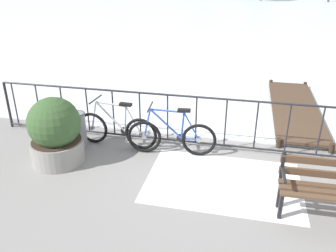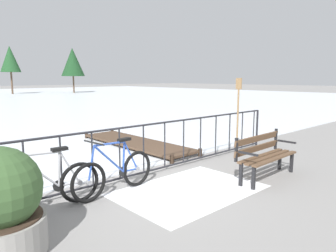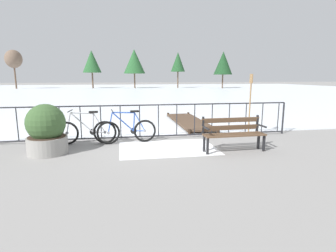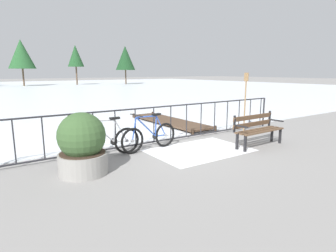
{
  "view_description": "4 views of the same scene",
  "coord_description": "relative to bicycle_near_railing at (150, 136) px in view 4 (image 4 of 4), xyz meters",
  "views": [
    {
      "loc": [
        0.57,
        -6.22,
        3.28
      ],
      "look_at": [
        -0.79,
        -0.29,
        0.52
      ],
      "focal_mm": 37.07,
      "sensor_mm": 36.0,
      "label": 1
    },
    {
      "loc": [
        -3.54,
        -4.87,
        1.98
      ],
      "look_at": [
        0.94,
        -0.02,
        0.97
      ],
      "focal_mm": 33.53,
      "sensor_mm": 36.0,
      "label": 2
    },
    {
      "loc": [
        -0.84,
        -8.14,
        1.9
      ],
      "look_at": [
        0.43,
        -0.89,
        0.55
      ],
      "focal_mm": 28.89,
      "sensor_mm": 36.0,
      "label": 3
    },
    {
      "loc": [
        -4.34,
        -6.62,
        2.03
      ],
      "look_at": [
        -0.39,
        -0.84,
        0.67
      ],
      "focal_mm": 30.36,
      "sensor_mm": 36.0,
      "label": 4
    }
  ],
  "objects": [
    {
      "name": "oar_upright",
      "position": [
        3.85,
        0.19,
        0.77
      ],
      "size": [
        0.04,
        0.16,
        1.98
      ],
      "color": "#937047",
      "rests_on": "ground"
    },
    {
      "name": "planter_with_shrub",
      "position": [
        -1.99,
        -0.74,
        0.22
      ],
      "size": [
        0.97,
        0.97,
        1.25
      ],
      "color": "gray",
      "rests_on": "ground"
    },
    {
      "name": "tree_west_mid",
      "position": [
        2.19,
        37.14,
        3.9
      ],
      "size": [
        3.45,
        3.45,
        6.19
      ],
      "color": "brown",
      "rests_on": "ground"
    },
    {
      "name": "bicycle_second",
      "position": [
        -1.15,
        0.09,
        0.0
      ],
      "size": [
        1.71,
        0.52,
        0.97
      ],
      "color": "black",
      "rests_on": "ground"
    },
    {
      "name": "bicycle_near_railing",
      "position": [
        0.0,
        0.0,
        0.0
      ],
      "size": [
        1.71,
        0.52,
        0.97
      ],
      "color": "black",
      "rests_on": "ground"
    },
    {
      "name": "tree_centre",
      "position": [
        9.28,
        36.71,
        3.84
      ],
      "size": [
        2.32,
        2.32,
        5.79
      ],
      "color": "brown",
      "rests_on": "ground"
    },
    {
      "name": "trash_bin",
      "position": [
        -1.89,
        -0.12,
        0.0
      ],
      "size": [
        0.35,
        0.35,
        0.73
      ],
      "color": "gray",
      "rests_on": "ground"
    },
    {
      "name": "frozen_pond",
      "position": [
        0.69,
        28.83,
        -0.35
      ],
      "size": [
        80.0,
        56.0,
        0.03
      ],
      "primitive_type": "cube",
      "color": "silver",
      "rests_on": "ground"
    },
    {
      "name": "ground_plane",
      "position": [
        0.69,
        0.43,
        -0.37
      ],
      "size": [
        160.0,
        160.0,
        0.0
      ],
      "primitive_type": "plane",
      "color": "gray"
    },
    {
      "name": "wooden_dock",
      "position": [
        2.54,
        2.78,
        -0.25
      ],
      "size": [
        1.1,
        4.19,
        0.2
      ],
      "color": "#4C3828",
      "rests_on": "ground"
    },
    {
      "name": "snow_patch",
      "position": [
        1.06,
        -0.77,
        -0.36
      ],
      "size": [
        2.57,
        1.76,
        0.01
      ],
      "primitive_type": "cube",
      "color": "white",
      "rests_on": "ground"
    },
    {
      "name": "railing_fence",
      "position": [
        0.69,
        0.43,
        0.19
      ],
      "size": [
        9.06,
        0.06,
        1.07
      ],
      "color": "#232328",
      "rests_on": "ground"
    },
    {
      "name": "park_bench",
      "position": [
        2.68,
        -1.27,
        0.14
      ],
      "size": [
        1.61,
        0.52,
        0.89
      ],
      "color": "brown",
      "rests_on": "ground"
    },
    {
      "name": "tree_far_west",
      "position": [
        16.26,
        34.58,
        3.64
      ],
      "size": [
        2.99,
        2.99,
        5.83
      ],
      "color": "brown",
      "rests_on": "ground"
    }
  ]
}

